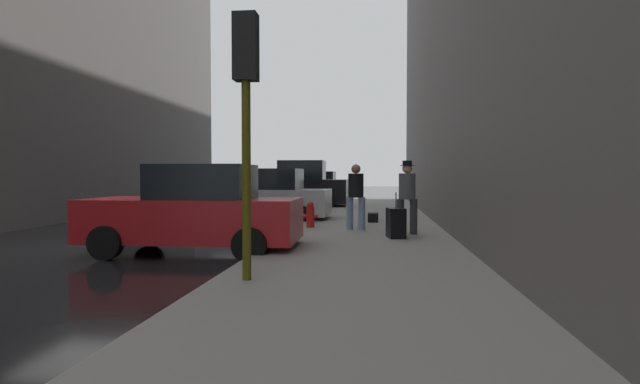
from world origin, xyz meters
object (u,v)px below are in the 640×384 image
pedestrian_with_beanie (407,193)px  duffel_bag (373,217)px  fire_hydrant (310,215)px  pedestrian_in_jeans (356,193)px  parked_red_hatchback (196,211)px  parked_black_suv (299,187)px  parked_silver_sedan (267,197)px  parked_dark_green_sedan (316,187)px  rolling_suitcase (396,223)px  traffic_light (246,88)px

pedestrian_with_beanie → duffel_bag: (-0.84, 3.02, -0.85)m
fire_hydrant → pedestrian_in_jeans: pedestrian_in_jeans is taller
parked_red_hatchback → duffel_bag: (3.50, 5.57, -0.56)m
parked_red_hatchback → parked_black_suv: size_ratio=0.92×
fire_hydrant → parked_black_suv: bearing=100.8°
parked_silver_sedan → parked_black_suv: (-0.00, 6.78, 0.18)m
parked_red_hatchback → parked_dark_green_sedan: bearing=90.0°
parked_black_suv → duffel_bag: bearing=-65.6°
parked_red_hatchback → pedestrian_with_beanie: size_ratio=2.38×
parked_red_hatchback → parked_dark_green_sedan: size_ratio=0.99×
parked_silver_sedan → parked_black_suv: size_ratio=0.92×
parked_dark_green_sedan → pedestrian_in_jeans: size_ratio=2.49×
parked_silver_sedan → fire_hydrant: 3.24m
parked_dark_green_sedan → duffel_bag: bearing=-76.4°
fire_hydrant → rolling_suitcase: 3.05m
parked_red_hatchback → traffic_light: 4.04m
parked_black_suv → pedestrian_with_beanie: size_ratio=2.59×
pedestrian_in_jeans → rolling_suitcase: size_ratio=1.64×
parked_dark_green_sedan → rolling_suitcase: (4.05, -18.24, -0.36)m
parked_red_hatchback → rolling_suitcase: 4.44m
pedestrian_with_beanie → rolling_suitcase: (-0.29, -0.76, -0.65)m
parked_red_hatchback → rolling_suitcase: bearing=24.0°
pedestrian_with_beanie → parked_red_hatchback: bearing=-149.5°
fire_hydrant → parked_red_hatchback: bearing=-115.0°
parked_dark_green_sedan → rolling_suitcase: parked_dark_green_sedan is taller
pedestrian_with_beanie → traffic_light: bearing=-114.0°
parked_silver_sedan → pedestrian_in_jeans: pedestrian_in_jeans is taller
parked_red_hatchback → traffic_light: traffic_light is taller
parked_dark_green_sedan → duffel_bag: 14.90m
pedestrian_with_beanie → fire_hydrant: bearing=152.7°
parked_black_suv → pedestrian_in_jeans: size_ratio=2.69×
parked_silver_sedan → rolling_suitcase: bearing=-49.5°
parked_silver_sedan → traffic_light: size_ratio=1.18×
parked_dark_green_sedan → parked_red_hatchback: bearing=-90.0°
parked_dark_green_sedan → fire_hydrant: bearing=-83.6°
duffel_bag → fire_hydrant: bearing=-134.7°
parked_silver_sedan → parked_red_hatchback: bearing=-90.0°
duffel_bag → pedestrian_with_beanie: bearing=-74.5°
parked_silver_sedan → rolling_suitcase: parked_silver_sedan is taller
parked_red_hatchback → parked_black_suv: 13.31m
traffic_light → pedestrian_in_jeans: traffic_light is taller
rolling_suitcase → pedestrian_in_jeans: bearing=121.7°
parked_dark_green_sedan → traffic_light: bearing=-85.4°
pedestrian_with_beanie → duffel_bag: bearing=105.5°
parked_silver_sedan → pedestrian_with_beanie: pedestrian_with_beanie is taller
parked_black_suv → fire_hydrant: parked_black_suv is taller
fire_hydrant → pedestrian_with_beanie: (2.54, -1.31, 0.64)m
parked_dark_green_sedan → fire_hydrant: size_ratio=6.05×
rolling_suitcase → pedestrian_with_beanie: bearing=68.7°
parked_dark_green_sedan → pedestrian_with_beanie: pedestrian_with_beanie is taller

